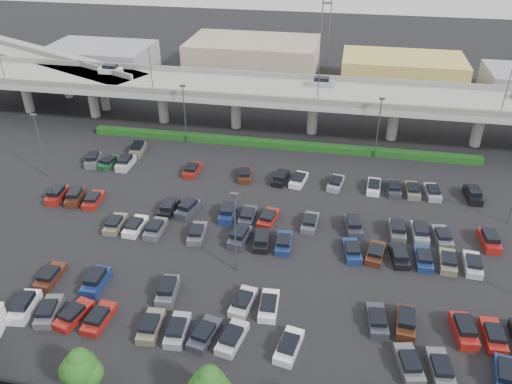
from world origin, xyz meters
TOP-DOWN VIEW (x-y plane):
  - ground at (0.00, 0.00)m, footprint 280.00×280.00m
  - overpass at (-0.25, 32.03)m, footprint 150.00×13.00m
  - on_ramp at (-52.10, 43.05)m, footprint 50.93×30.13m
  - hedge at (0.00, 25.00)m, footprint 66.00×1.60m
  - tree_row at (0.70, -26.53)m, footprint 65.07×3.66m
  - parked_cars at (1.80, -3.28)m, footprint 62.67×41.65m
  - light_poles at (-4.13, 2.00)m, footprint 66.90×48.38m
  - distant_buildings at (12.38, 61.81)m, footprint 138.00×24.00m
  - comm_tower at (4.00, 74.00)m, footprint 2.40×2.40m

SIDE VIEW (x-z plane):
  - ground at x=0.00m, z-range 0.00..0.00m
  - hedge at x=0.00m, z-range 0.00..1.10m
  - parked_cars at x=1.80m, z-range -0.22..1.45m
  - tree_row at x=0.70m, z-range 0.55..6.49m
  - distant_buildings at x=12.38m, z-range -0.76..8.24m
  - light_poles at x=-4.13m, z-range 1.09..11.39m
  - on_ramp at x=-52.10m, z-range 2.46..11.26m
  - overpass at x=-0.25m, z-range -0.93..14.87m
  - comm_tower at x=4.00m, z-range 0.61..30.61m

